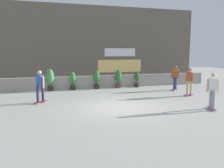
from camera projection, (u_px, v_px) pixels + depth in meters
The scene contains 12 objects.
ground_plane at pixel (121, 106), 11.04m from camera, with size 48.00×48.00×0.00m, color #B2AFA8.
planter_wall at pixel (95, 82), 16.69m from camera, with size 18.00×0.40×0.90m, color gray.
building_backdrop at pixel (85, 45), 20.10m from camera, with size 20.00×2.08×6.50m.
potted_plant_0 at pixel (50, 78), 15.33m from camera, with size 0.51×0.51×1.49m.
potted_plant_1 at pixel (73, 80), 15.77m from camera, with size 0.40×0.40×1.26m.
potted_plant_2 at pixel (97, 79), 16.23m from camera, with size 0.43×0.43×1.32m.
potted_plant_3 at pixel (118, 78), 16.67m from camera, with size 0.44×0.44×1.36m.
potted_plant_4 at pixel (137, 79), 17.10m from camera, with size 0.36×0.36×1.17m.
skater_mid_plaza at pixel (40, 85), 11.65m from camera, with size 0.70×0.72×1.70m.
skater_far_right at pixel (175, 77), 15.67m from camera, with size 0.72×0.69×1.70m.
skater_foreground at pixel (213, 89), 10.33m from camera, with size 0.52×0.81×1.70m.
skater_far_left at pixel (190, 80), 13.62m from camera, with size 0.82×0.53×1.70m.
Camera 1 is at (-3.40, -10.24, 2.62)m, focal length 36.53 mm.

